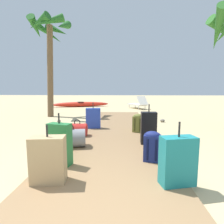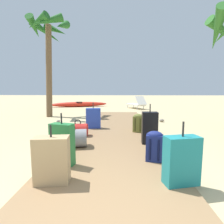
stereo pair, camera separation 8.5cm
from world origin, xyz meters
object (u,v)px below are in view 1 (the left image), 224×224
object	(u,v)px
suitcase_blue	(93,118)
kayak	(81,104)
duffel_bag_red	(77,130)
suitcase_teal	(178,161)
lounge_chair	(138,104)
suitcase_black	(149,128)
backpack_navy	(152,145)
backpack_olive	(138,123)
suitcase_green	(60,144)
suitcase_tan	(48,159)
duffel_bag_grey	(70,138)
palm_tree_far_left	(49,37)

from	to	relation	value
suitcase_blue	kayak	size ratio (longest dim) A/B	0.20
duffel_bag_red	suitcase_teal	size ratio (longest dim) A/B	0.61
lounge_chair	suitcase_blue	bearing A→B (deg)	-107.51
duffel_bag_red	suitcase_teal	world-z (taller)	suitcase_teal
suitcase_black	kayak	world-z (taller)	suitcase_black
backpack_navy	backpack_olive	bearing A→B (deg)	91.28
suitcase_black	suitcase_green	bearing A→B (deg)	-142.90
suitcase_teal	lounge_chair	world-z (taller)	suitcase_teal
suitcase_tan	suitcase_teal	distance (m)	1.64
suitcase_teal	lounge_chair	xyz separation A→B (m)	(0.39, 9.39, -0.06)
suitcase_black	backpack_navy	world-z (taller)	suitcase_black
suitcase_green	backpack_navy	world-z (taller)	suitcase_green
duffel_bag_red	backpack_olive	distance (m)	1.66
duffel_bag_grey	suitcase_green	world-z (taller)	suitcase_green
duffel_bag_grey	suitcase_tan	xyz separation A→B (m)	(0.12, -1.42, 0.11)
duffel_bag_red	lounge_chair	bearing A→B (deg)	72.60
duffel_bag_grey	suitcase_tan	distance (m)	1.43
suitcase_teal	duffel_bag_grey	bearing A→B (deg)	141.21
duffel_bag_grey	backpack_olive	bearing A→B (deg)	42.05
suitcase_black	backpack_olive	bearing A→B (deg)	96.83
suitcase_tan	lounge_chair	size ratio (longest dim) A/B	0.47
duffel_bag_grey	suitcase_blue	xyz separation A→B (m)	(0.21, 1.82, 0.12)
suitcase_black	backpack_navy	size ratio (longest dim) A/B	1.72
suitcase_teal	backpack_navy	xyz separation A→B (m)	(-0.19, 0.75, -0.04)
suitcase_teal	palm_tree_far_left	distance (m)	7.97
suitcase_blue	suitcase_black	size ratio (longest dim) A/B	0.90
duffel_bag_red	suitcase_black	size ratio (longest dim) A/B	0.56
suitcase_blue	backpack_olive	bearing A→B (deg)	-18.70
duffel_bag_red	suitcase_green	distance (m)	1.80
suitcase_teal	suitcase_green	bearing A→B (deg)	162.33
duffel_bag_grey	lounge_chair	world-z (taller)	lounge_chair
palm_tree_far_left	lounge_chair	xyz separation A→B (m)	(4.33, 3.22, -3.23)
suitcase_green	lounge_chair	world-z (taller)	suitcase_green
duffel_bag_red	suitcase_blue	bearing A→B (deg)	73.36
lounge_chair	duffel_bag_red	bearing A→B (deg)	-107.40
duffel_bag_grey	kayak	bearing A→B (deg)	101.15
backpack_olive	kayak	world-z (taller)	backpack_olive
suitcase_black	suitcase_tan	bearing A→B (deg)	-131.57
lounge_chair	palm_tree_far_left	bearing A→B (deg)	-143.32
suitcase_green	suitcase_blue	world-z (taller)	suitcase_green
suitcase_tan	palm_tree_far_left	bearing A→B (deg)	110.37
suitcase_teal	palm_tree_far_left	bearing A→B (deg)	122.54
backpack_olive	kayak	distance (m)	8.40
duffel_bag_grey	suitcase_blue	world-z (taller)	suitcase_blue
duffel_bag_grey	duffel_bag_red	xyz separation A→B (m)	(-0.07, 0.90, -0.03)
suitcase_green	suitcase_blue	size ratio (longest dim) A/B	1.05
suitcase_teal	palm_tree_far_left	xyz separation A→B (m)	(-3.93, 6.17, 3.17)
backpack_olive	suitcase_tan	bearing A→B (deg)	-116.70
suitcase_teal	backpack_olive	world-z (taller)	suitcase_teal
suitcase_green	suitcase_tan	size ratio (longest dim) A/B	1.10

